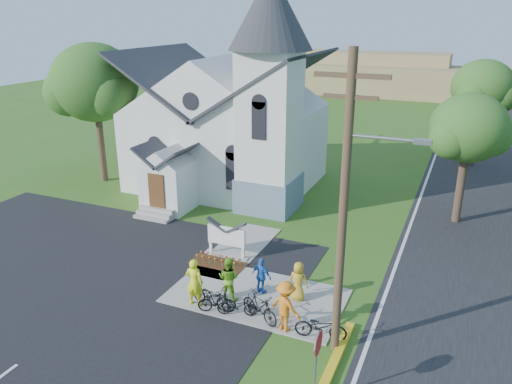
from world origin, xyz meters
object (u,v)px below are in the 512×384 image
at_px(bike_3, 260,307).
at_px(stop_sign, 317,353).
at_px(church_sign, 226,236).
at_px(bike_4, 321,326).
at_px(bike_1, 217,302).
at_px(bike_0, 211,296).
at_px(utility_pole, 346,202).
at_px(cyclist_1, 229,278).
at_px(cyclist_2, 261,276).
at_px(bike_2, 237,306).
at_px(cyclist_0, 194,282).
at_px(cyclist_3, 286,306).
at_px(cyclist_4, 298,281).

bearing_deg(bike_3, stop_sign, -110.94).
height_order(church_sign, bike_4, church_sign).
xyz_separation_m(church_sign, bike_1, (1.80, -4.40, -0.53)).
height_order(bike_0, bike_3, bike_3).
height_order(utility_pole, cyclist_1, utility_pole).
relative_size(cyclist_2, bike_2, 1.00).
bearing_deg(cyclist_0, church_sign, -87.49).
distance_m(cyclist_0, bike_3, 2.78).
distance_m(church_sign, bike_4, 7.38).
bearing_deg(bike_4, cyclist_0, 78.69).
bearing_deg(bike_1, bike_3, -105.53).
bearing_deg(bike_0, utility_pole, -84.83).
relative_size(cyclist_0, cyclist_3, 1.01).
bearing_deg(cyclist_2, bike_3, 121.89).
relative_size(cyclist_1, cyclist_3, 0.92).
height_order(church_sign, bike_0, church_sign).
xyz_separation_m(cyclist_2, bike_3, (0.69, -1.80, -0.22)).
relative_size(church_sign, stop_sign, 0.89).
relative_size(cyclist_1, bike_4, 0.97).
xyz_separation_m(bike_0, cyclist_1, (0.35, 0.83, 0.43)).
distance_m(utility_pole, bike_4, 4.92).
relative_size(church_sign, bike_0, 1.24).
distance_m(cyclist_2, bike_2, 1.88).
distance_m(bike_0, bike_2, 1.18).
distance_m(stop_sign, cyclist_2, 6.33).
height_order(cyclist_0, cyclist_1, cyclist_0).
bearing_deg(bike_1, stop_sign, -142.72).
height_order(cyclist_0, cyclist_4, cyclist_0).
xyz_separation_m(bike_0, bike_4, (4.48, -0.23, 0.02)).
bearing_deg(bike_0, church_sign, 29.96).
height_order(cyclist_0, bike_0, cyclist_0).
relative_size(bike_1, cyclist_2, 0.95).
bearing_deg(stop_sign, bike_3, 134.75).
xyz_separation_m(cyclist_3, bike_4, (1.32, 0.00, -0.48)).
xyz_separation_m(cyclist_0, cyclist_2, (2.06, 1.81, -0.20)).
height_order(stop_sign, cyclist_0, stop_sign).
relative_size(cyclist_2, bike_3, 0.84).
relative_size(bike_2, bike_3, 0.84).
bearing_deg(cyclist_3, cyclist_0, 16.34).
xyz_separation_m(cyclist_2, bike_4, (3.09, -1.96, -0.29)).
bearing_deg(bike_4, utility_pole, -124.04).
relative_size(utility_pole, cyclist_0, 5.11).
relative_size(stop_sign, cyclist_2, 1.60).
xyz_separation_m(cyclist_0, cyclist_1, (1.01, 0.92, -0.09)).
bearing_deg(bike_4, bike_2, 78.16).
relative_size(church_sign, bike_1, 1.49).
relative_size(cyclist_1, bike_3, 0.97).
relative_size(church_sign, bike_3, 1.19).
bearing_deg(church_sign, stop_sign, -48.12).
xyz_separation_m(cyclist_1, cyclist_2, (1.04, 0.89, -0.12)).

